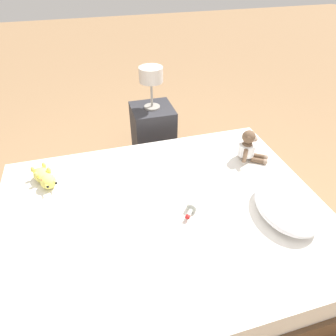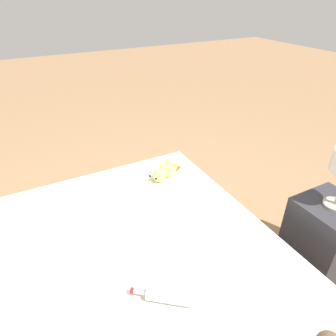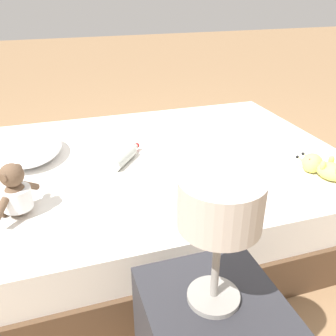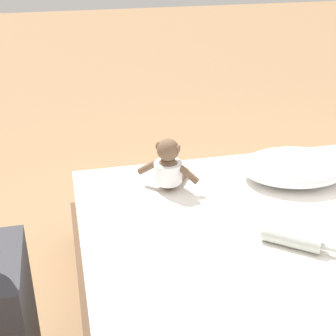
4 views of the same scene
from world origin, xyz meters
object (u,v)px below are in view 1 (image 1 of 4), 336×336
plush_yellow_creature (45,177)px  bedside_lamp (151,77)px  plush_monkey (248,148)px  pillow (286,206)px  bed (163,233)px  nightstand (153,133)px  glass_bottle (196,198)px

plush_yellow_creature → bedside_lamp: bearing=126.5°
plush_monkey → pillow: bearing=-4.6°
bed → plush_monkey: (-0.35, 0.74, 0.30)m
bed → nightstand: 1.15m
glass_bottle → bedside_lamp: size_ratio=0.70×
pillow → plush_monkey: 0.57m
glass_bottle → bedside_lamp: (-1.11, -0.01, 0.37)m
glass_bottle → plush_yellow_creature: bearing=-116.3°
plush_yellow_creature → glass_bottle: plush_yellow_creature is taller
pillow → bedside_lamp: bedside_lamp is taller
pillow → glass_bottle: size_ratio=2.09×
nightstand → bed: bearing=-10.3°
bedside_lamp → plush_yellow_creature: bearing=-53.5°
bed → nightstand: nightstand is taller
plush_monkey → bedside_lamp: (-0.77, -0.54, 0.30)m
bed → bedside_lamp: bedside_lamp is taller
pillow → nightstand: 1.44m
nightstand → bedside_lamp: size_ratio=1.47×
nightstand → bedside_lamp: (0.00, 0.00, 0.54)m
plush_yellow_creature → nightstand: bearing=126.5°
nightstand → plush_yellow_creature: bearing=-53.5°
bed → nightstand: (-1.13, 0.21, 0.06)m
bed → pillow: 0.77m
plush_monkey → bedside_lamp: size_ratio=0.71×
pillow → plush_monkey: plush_monkey is taller
plush_monkey → bedside_lamp: bedside_lamp is taller
plush_monkey → plush_yellow_creature: 1.43m
bed → glass_bottle: (-0.02, 0.22, 0.24)m
plush_yellow_creature → glass_bottle: bearing=63.7°
plush_monkey → plush_yellow_creature: plush_monkey is taller
bed → pillow: size_ratio=3.84×
pillow → nightstand: bearing=-159.9°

